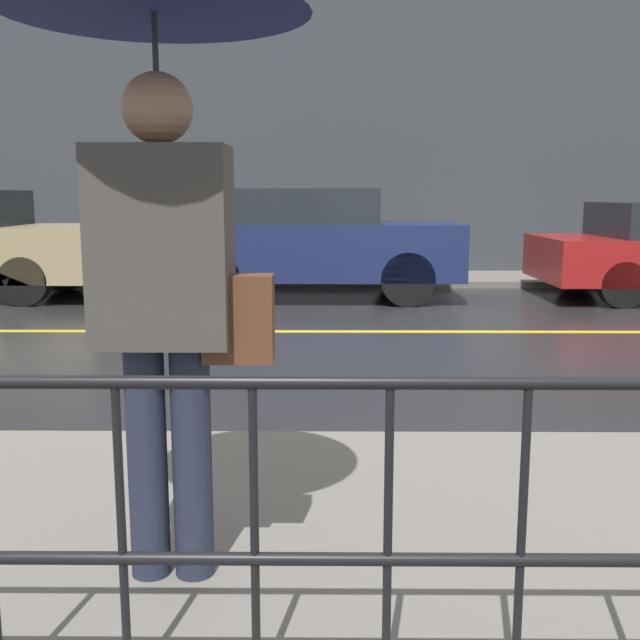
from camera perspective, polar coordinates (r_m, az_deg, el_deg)
ground_plane at (r=8.04m, az=7.97°, el=-0.90°), size 80.00×80.00×0.00m
sidewalk_near at (r=3.37m, az=19.29°, el=-15.64°), size 28.00×2.54×0.10m
sidewalk_far at (r=12.52m, az=5.30°, el=3.14°), size 28.00×1.72×0.10m
lane_marking at (r=8.04m, az=7.97°, el=-0.87°), size 25.20×0.12×0.01m
building_storefront at (r=13.49m, az=5.11°, el=14.19°), size 28.00×0.30×5.08m
pedestrian at (r=2.59m, az=-12.19°, el=16.27°), size 1.02×1.02×2.15m
car_navy at (r=10.46m, az=-0.80°, el=5.97°), size 4.05×1.73×1.52m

